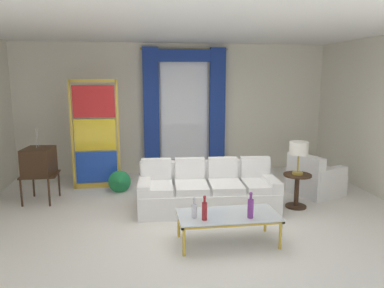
# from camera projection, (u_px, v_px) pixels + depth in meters

# --- Properties ---
(ground_plane) EXTENTS (16.00, 16.00, 0.00)m
(ground_plane) POSITION_uv_depth(u_px,v_px,m) (195.00, 218.00, 5.97)
(ground_plane) COLOR white
(wall_rear) EXTENTS (8.00, 0.12, 3.00)m
(wall_rear) POSITION_uv_depth(u_px,v_px,m) (175.00, 109.00, 8.68)
(wall_rear) COLOR silver
(wall_rear) RESTS_ON ground
(ceiling_slab) EXTENTS (8.00, 7.60, 0.04)m
(ceiling_slab) POSITION_uv_depth(u_px,v_px,m) (188.00, 30.00, 6.20)
(ceiling_slab) COLOR white
(curtained_window) EXTENTS (2.00, 0.17, 2.70)m
(curtained_window) POSITION_uv_depth(u_px,v_px,m) (185.00, 99.00, 8.50)
(curtained_window) COLOR white
(curtained_window) RESTS_ON ground
(couch_white_long) EXTENTS (2.39, 1.07, 0.86)m
(couch_white_long) POSITION_uv_depth(u_px,v_px,m) (207.00, 191.00, 6.35)
(couch_white_long) COLOR white
(couch_white_long) RESTS_ON ground
(coffee_table) EXTENTS (1.36, 0.66, 0.41)m
(coffee_table) POSITION_uv_depth(u_px,v_px,m) (228.00, 217.00, 5.01)
(coffee_table) COLOR silver
(coffee_table) RESTS_ON ground
(bottle_blue_decanter) EXTENTS (0.07, 0.07, 0.28)m
(bottle_blue_decanter) POSITION_uv_depth(u_px,v_px,m) (194.00, 210.00, 4.88)
(bottle_blue_decanter) COLOR silver
(bottle_blue_decanter) RESTS_ON coffee_table
(bottle_crystal_tall) EXTENTS (0.07, 0.07, 0.33)m
(bottle_crystal_tall) POSITION_uv_depth(u_px,v_px,m) (205.00, 210.00, 4.79)
(bottle_crystal_tall) COLOR maroon
(bottle_crystal_tall) RESTS_ON coffee_table
(bottle_amber_squat) EXTENTS (0.08, 0.08, 0.36)m
(bottle_amber_squat) POSITION_uv_depth(u_px,v_px,m) (251.00, 207.00, 4.87)
(bottle_amber_squat) COLOR #753384
(bottle_amber_squat) RESTS_ON coffee_table
(vintage_tv) EXTENTS (0.62, 0.64, 1.35)m
(vintage_tv) POSITION_uv_depth(u_px,v_px,m) (39.00, 162.00, 6.64)
(vintage_tv) COLOR #382314
(vintage_tv) RESTS_ON ground
(armchair_white) EXTENTS (1.05, 1.04, 0.80)m
(armchair_white) POSITION_uv_depth(u_px,v_px,m) (314.00, 180.00, 7.12)
(armchair_white) COLOR white
(armchair_white) RESTS_ON ground
(stained_glass_divider) EXTENTS (0.95, 0.05, 2.20)m
(stained_glass_divider) POSITION_uv_depth(u_px,v_px,m) (95.00, 137.00, 7.39)
(stained_glass_divider) COLOR gold
(stained_glass_divider) RESTS_ON ground
(peacock_figurine) EXTENTS (0.44, 0.60, 0.50)m
(peacock_figurine) POSITION_uv_depth(u_px,v_px,m) (119.00, 182.00, 7.18)
(peacock_figurine) COLOR beige
(peacock_figurine) RESTS_ON ground
(round_side_table) EXTENTS (0.48, 0.48, 0.59)m
(round_side_table) POSITION_uv_depth(u_px,v_px,m) (297.00, 188.00, 6.40)
(round_side_table) COLOR #382314
(round_side_table) RESTS_ON ground
(table_lamp_brass) EXTENTS (0.32, 0.32, 0.57)m
(table_lamp_brass) POSITION_uv_depth(u_px,v_px,m) (299.00, 150.00, 6.27)
(table_lamp_brass) COLOR #B29338
(table_lamp_brass) RESTS_ON round_side_table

